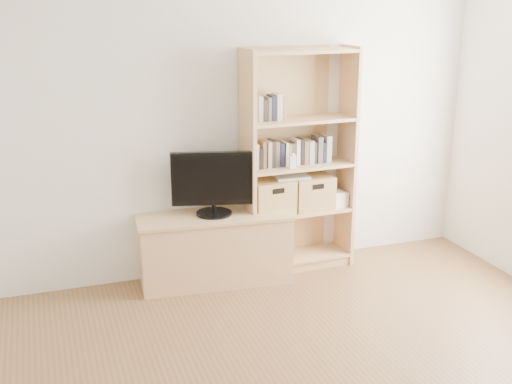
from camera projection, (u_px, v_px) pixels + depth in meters
name	position (u px, v px, depth m)	size (l,w,h in m)	color
back_wall	(234.00, 127.00, 5.51)	(4.50, 0.02, 2.60)	silver
tv_stand	(215.00, 249.00, 5.51)	(1.27, 0.48, 0.58)	tan
bookshelf	(299.00, 162.00, 5.62)	(0.99, 0.35, 1.97)	tan
television	(213.00, 183.00, 5.34)	(0.70, 0.05, 0.55)	black
books_row_mid	(298.00, 150.00, 5.61)	(0.89, 0.17, 0.24)	#3E3832
books_row_upper	(275.00, 109.00, 5.42)	(0.36, 0.13, 0.19)	#3E3832
baby_monitor	(293.00, 162.00, 5.47)	(0.06, 0.04, 0.11)	white
basket_left	(271.00, 196.00, 5.61)	(0.37, 0.30, 0.30)	tan
basket_right	(311.00, 192.00, 5.74)	(0.36, 0.30, 0.30)	tan
laptop	(291.00, 176.00, 5.62)	(0.30, 0.21, 0.02)	silver
magazine_stack	(332.00, 199.00, 5.84)	(0.18, 0.26, 0.12)	beige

